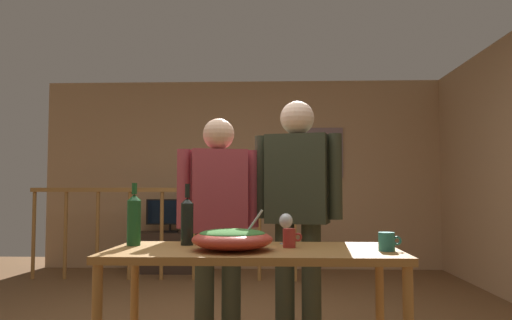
% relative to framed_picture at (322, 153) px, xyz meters
% --- Properties ---
extents(back_wall, '(5.42, 0.10, 2.55)m').
position_rel_framed_picture_xyz_m(back_wall, '(-1.08, 0.06, -0.29)').
color(back_wall, tan).
rests_on(back_wall, ground_plane).
extents(framed_picture, '(0.56, 0.03, 0.68)m').
position_rel_framed_picture_xyz_m(framed_picture, '(0.00, 0.00, 0.00)').
color(framed_picture, '#765D61').
extents(stair_railing, '(3.19, 0.10, 1.14)m').
position_rel_framed_picture_xyz_m(stair_railing, '(-1.55, -0.84, -0.88)').
color(stair_railing, '#9E6B33').
rests_on(stair_railing, ground_plane).
extents(tv_console, '(0.90, 0.40, 0.51)m').
position_rel_framed_picture_xyz_m(tv_console, '(-2.00, -0.29, -1.31)').
color(tv_console, '#38281E').
rests_on(tv_console, ground_plane).
extents(flat_screen_tv, '(0.60, 0.12, 0.43)m').
position_rel_framed_picture_xyz_m(flat_screen_tv, '(-2.00, -0.32, -0.80)').
color(flat_screen_tv, black).
rests_on(flat_screen_tv, tv_console).
extents(serving_table, '(1.55, 0.72, 0.74)m').
position_rel_framed_picture_xyz_m(serving_table, '(-0.75, -4.03, -0.89)').
color(serving_table, '#9E6B33').
rests_on(serving_table, ground_plane).
extents(salad_bowl, '(0.43, 0.43, 0.22)m').
position_rel_framed_picture_xyz_m(salad_bowl, '(-0.86, -4.11, -0.75)').
color(salad_bowl, '#CC3D2D').
rests_on(salad_bowl, serving_table).
extents(wine_glass, '(0.08, 0.08, 0.18)m').
position_rel_framed_picture_xyz_m(wine_glass, '(-0.58, -3.81, -0.69)').
color(wine_glass, silver).
rests_on(wine_glass, serving_table).
extents(wine_bottle_dark, '(0.07, 0.07, 0.35)m').
position_rel_framed_picture_xyz_m(wine_bottle_dark, '(-1.14, -3.88, -0.67)').
color(wine_bottle_dark, black).
rests_on(wine_bottle_dark, serving_table).
extents(wine_bottle_green, '(0.08, 0.08, 0.36)m').
position_rel_framed_picture_xyz_m(wine_bottle_green, '(-1.44, -3.91, -0.67)').
color(wine_bottle_green, '#1E5628').
rests_on(wine_bottle_green, serving_table).
extents(mug_red, '(0.11, 0.07, 0.10)m').
position_rel_framed_picture_xyz_m(mug_red, '(-0.56, -3.97, -0.76)').
color(mug_red, '#B7332D').
rests_on(mug_red, serving_table).
extents(mug_teal, '(0.12, 0.08, 0.10)m').
position_rel_framed_picture_xyz_m(mug_teal, '(-0.06, -4.11, -0.77)').
color(mug_teal, teal).
rests_on(mug_teal, serving_table).
extents(person_standing_left, '(0.54, 0.30, 1.55)m').
position_rel_framed_picture_xyz_m(person_standing_left, '(-1.02, -3.38, -0.66)').
color(person_standing_left, '#2D3323').
rests_on(person_standing_left, ground_plane).
extents(person_standing_right, '(0.58, 0.31, 1.66)m').
position_rel_framed_picture_xyz_m(person_standing_right, '(-0.49, -3.38, -0.57)').
color(person_standing_right, '#2D3323').
rests_on(person_standing_right, ground_plane).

